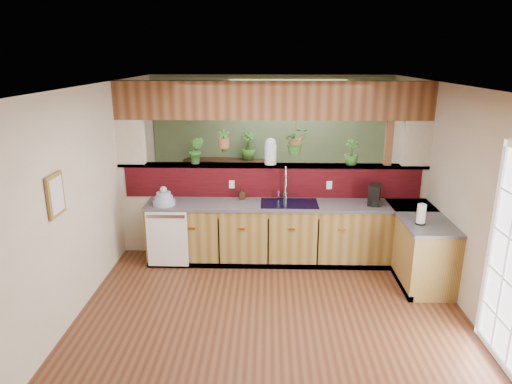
{
  "coord_description": "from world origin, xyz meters",
  "views": [
    {
      "loc": [
        -0.06,
        -5.28,
        2.95
      ],
      "look_at": [
        -0.22,
        0.7,
        1.15
      ],
      "focal_mm": 32.0,
      "sensor_mm": 36.0,
      "label": 1
    }
  ],
  "objects_px": {
    "coffee_maker": "(375,195)",
    "paper_towel": "(421,214)",
    "soap_dispenser": "(242,194)",
    "shelving_console": "(226,186)",
    "glass_jar": "(270,151)",
    "faucet": "(285,182)",
    "dish_stack": "(164,199)"
  },
  "relations": [
    {
      "from": "faucet",
      "to": "shelving_console",
      "type": "bearing_deg",
      "value": 116.58
    },
    {
      "from": "faucet",
      "to": "paper_towel",
      "type": "distance_m",
      "value": 1.93
    },
    {
      "from": "faucet",
      "to": "paper_towel",
      "type": "bearing_deg",
      "value": -29.29
    },
    {
      "from": "dish_stack",
      "to": "faucet",
      "type": "bearing_deg",
      "value": 8.9
    },
    {
      "from": "paper_towel",
      "to": "glass_jar",
      "type": "relative_size",
      "value": 0.71
    },
    {
      "from": "dish_stack",
      "to": "paper_towel",
      "type": "bearing_deg",
      "value": -11.16
    },
    {
      "from": "paper_towel",
      "to": "shelving_console",
      "type": "bearing_deg",
      "value": 131.81
    },
    {
      "from": "dish_stack",
      "to": "coffee_maker",
      "type": "bearing_deg",
      "value": 1.96
    },
    {
      "from": "paper_towel",
      "to": "faucet",
      "type": "bearing_deg",
      "value": 150.71
    },
    {
      "from": "coffee_maker",
      "to": "paper_towel",
      "type": "distance_m",
      "value": 0.88
    },
    {
      "from": "shelving_console",
      "to": "coffee_maker",
      "type": "bearing_deg",
      "value": -32.71
    },
    {
      "from": "dish_stack",
      "to": "coffee_maker",
      "type": "height_order",
      "value": "coffee_maker"
    },
    {
      "from": "coffee_maker",
      "to": "glass_jar",
      "type": "bearing_deg",
      "value": -176.82
    },
    {
      "from": "paper_towel",
      "to": "glass_jar",
      "type": "xyz_separation_m",
      "value": [
        -1.9,
        1.17,
        0.56
      ]
    },
    {
      "from": "glass_jar",
      "to": "coffee_maker",
      "type": "bearing_deg",
      "value": -14.81
    },
    {
      "from": "soap_dispenser",
      "to": "dish_stack",
      "type": "bearing_deg",
      "value": -165.14
    },
    {
      "from": "soap_dispenser",
      "to": "shelving_console",
      "type": "bearing_deg",
      "value": 101.47
    },
    {
      "from": "dish_stack",
      "to": "soap_dispenser",
      "type": "distance_m",
      "value": 1.13
    },
    {
      "from": "paper_towel",
      "to": "shelving_console",
      "type": "distance_m",
      "value": 4.15
    },
    {
      "from": "faucet",
      "to": "coffee_maker",
      "type": "relative_size",
      "value": 1.77
    },
    {
      "from": "coffee_maker",
      "to": "glass_jar",
      "type": "relative_size",
      "value": 0.74
    },
    {
      "from": "paper_towel",
      "to": "shelving_console",
      "type": "xyz_separation_m",
      "value": [
        -2.74,
        3.07,
        -0.53
      ]
    },
    {
      "from": "faucet",
      "to": "shelving_console",
      "type": "xyz_separation_m",
      "value": [
        -1.06,
        2.12,
        -0.68
      ]
    },
    {
      "from": "faucet",
      "to": "dish_stack",
      "type": "height_order",
      "value": "faucet"
    },
    {
      "from": "faucet",
      "to": "shelving_console",
      "type": "height_order",
      "value": "faucet"
    },
    {
      "from": "coffee_maker",
      "to": "paper_towel",
      "type": "height_order",
      "value": "coffee_maker"
    },
    {
      "from": "coffee_maker",
      "to": "shelving_console",
      "type": "xyz_separation_m",
      "value": [
        -2.33,
        2.29,
        -0.54
      ]
    },
    {
      "from": "coffee_maker",
      "to": "paper_towel",
      "type": "xyz_separation_m",
      "value": [
        0.41,
        -0.77,
        -0.01
      ]
    },
    {
      "from": "glass_jar",
      "to": "shelving_console",
      "type": "relative_size",
      "value": 0.25
    },
    {
      "from": "soap_dispenser",
      "to": "shelving_console",
      "type": "relative_size",
      "value": 0.11
    },
    {
      "from": "faucet",
      "to": "soap_dispenser",
      "type": "distance_m",
      "value": 0.66
    },
    {
      "from": "paper_towel",
      "to": "soap_dispenser",
      "type": "bearing_deg",
      "value": 157.44
    }
  ]
}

